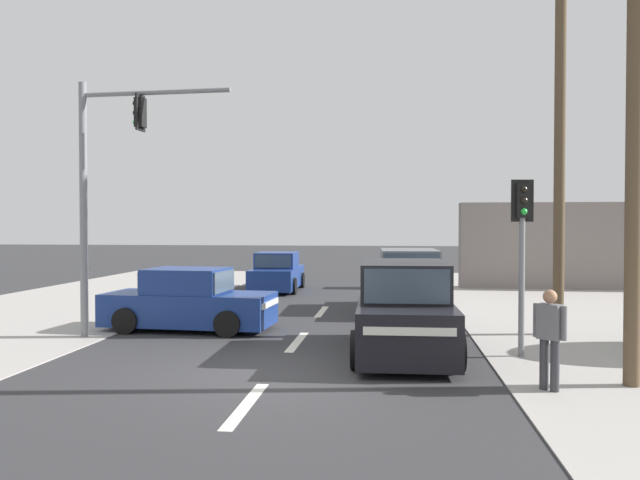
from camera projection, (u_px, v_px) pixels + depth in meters
ground_plane at (272, 373)px, 11.16m from camera, size 140.00×140.00×0.00m
lane_dash_near at (246, 405)px, 9.18m from camera, size 0.20×2.40×0.01m
lane_dash_mid at (297, 342)px, 14.14m from camera, size 0.20×2.40×0.01m
lane_dash_far at (322, 311)px, 19.11m from camera, size 0.20×2.40×0.01m
utility_pole_foreground_right at (626, 81)px, 10.08m from camera, size 3.78×0.35×9.25m
utility_pole_midground_right at (560, 104)px, 14.88m from camera, size 1.80×0.26×10.60m
traffic_signal_mast at (105, 175)px, 14.55m from camera, size 3.69×0.44×6.00m
pedestal_signal_right_kerb at (522, 237)px, 12.43m from camera, size 0.44×0.30×3.56m
shopfront_wall_far at (607, 246)px, 25.75m from camera, size 12.00×1.00×3.60m
suv_receding_far at (409, 282)px, 19.32m from camera, size 2.19×4.60×1.90m
sedan_oncoming_near at (189, 302)px, 15.75m from camera, size 4.34×2.11×1.56m
suv_crossing_left at (404, 311)px, 12.79m from camera, size 2.13×4.57×1.90m
sedan_kerbside_parked at (277, 273)px, 25.21m from camera, size 1.96×4.27×1.56m
pedestrian_at_kerb at (550, 334)px, 9.88m from camera, size 0.45×0.40×1.63m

